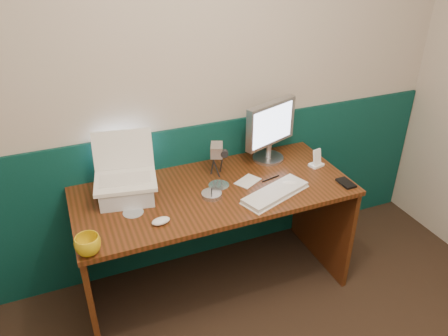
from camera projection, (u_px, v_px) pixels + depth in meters
name	position (u px, v px, depth m)	size (l,w,h in m)	color
back_wall	(192.00, 86.00, 2.58)	(3.50, 0.04, 2.50)	#BDAFA0
wainscot	(197.00, 194.00, 2.94)	(3.48, 0.02, 1.00)	#07352D
desk	(215.00, 240.00, 2.71)	(1.60, 0.70, 0.75)	#361D09
laptop_riser	(127.00, 191.00, 2.41)	(0.29, 0.24, 0.10)	silver
laptop	(123.00, 161.00, 2.32)	(0.33, 0.25, 0.28)	white
monitor	(270.00, 132.00, 2.75)	(0.39, 0.11, 0.39)	#AAAAAE
keyboard	(275.00, 193.00, 2.46)	(0.42, 0.14, 0.02)	silver
mouse_right	(289.00, 184.00, 2.54)	(0.11, 0.07, 0.04)	white
mouse_left	(161.00, 221.00, 2.23)	(0.10, 0.06, 0.03)	white
mug	(88.00, 245.00, 2.01)	(0.12, 0.12, 0.10)	gold
camcorder	(217.00, 162.00, 2.63)	(0.08, 0.12, 0.18)	#BAB9BE
cd_spindle	(212.00, 195.00, 2.45)	(0.12, 0.12, 0.02)	#B4B9C4
cd_loose_a	(133.00, 213.00, 2.32)	(0.11, 0.11, 0.00)	silver
cd_loose_b	(219.00, 185.00, 2.56)	(0.12, 0.12, 0.00)	silver
pen	(271.00, 179.00, 2.62)	(0.01, 0.01, 0.13)	black
papers	(248.00, 181.00, 2.59)	(0.15, 0.10, 0.00)	silver
dock	(316.00, 165.00, 2.76)	(0.08, 0.06, 0.02)	white
music_player	(317.00, 157.00, 2.73)	(0.06, 0.01, 0.10)	white
pda	(346.00, 183.00, 2.57)	(0.07, 0.12, 0.01)	black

